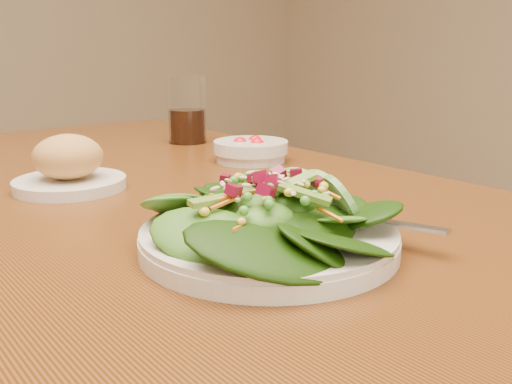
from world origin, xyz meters
The scene contains 5 objects.
dining_table centered at (0.00, 0.00, 0.65)m, with size 0.90×1.40×0.75m.
salad_plate centered at (0.05, -0.27, 0.78)m, with size 0.26×0.25×0.07m.
bread_plate centered at (-0.02, 0.09, 0.78)m, with size 0.15×0.15×0.08m.
tomato_bowl centered at (0.30, 0.08, 0.77)m, with size 0.13×0.13×0.04m.
drinking_glass centered at (0.32, 0.32, 0.81)m, with size 0.08×0.08×0.14m.
Camera 1 is at (-0.30, -0.68, 0.95)m, focal length 40.00 mm.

